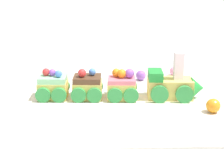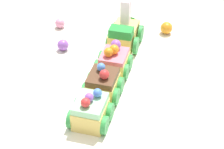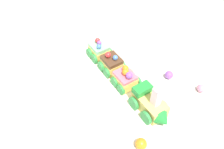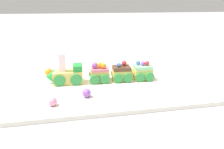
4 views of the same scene
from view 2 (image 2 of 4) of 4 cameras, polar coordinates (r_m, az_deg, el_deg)
ground_plane at (r=0.76m, az=0.30°, el=-0.34°), size 10.00×10.00×0.00m
display_board at (r=0.76m, az=0.31°, el=0.02°), size 0.72×0.45×0.01m
cake_train_locomotive at (r=0.83m, az=2.18°, el=6.38°), size 0.12×0.07×0.10m
cake_car_strawberry at (r=0.74m, az=0.22°, el=2.06°), size 0.07×0.07×0.07m
cake_car_chocolate at (r=0.68m, az=-1.41°, el=-1.59°), size 0.07×0.07×0.07m
cake_car_mint at (r=0.63m, az=-3.28°, el=-5.66°), size 0.07×0.07×0.06m
gumball_orange at (r=0.88m, az=8.29°, el=7.04°), size 0.03×0.03×0.03m
gumball_pink at (r=0.90m, az=-7.93°, el=7.76°), size 0.02×0.02×0.02m
gumball_purple at (r=0.82m, az=-7.48°, el=4.49°), size 0.02×0.02×0.02m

